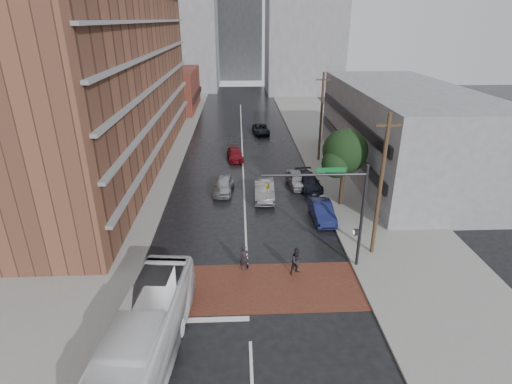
{
  "coord_description": "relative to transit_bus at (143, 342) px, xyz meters",
  "views": [
    {
      "loc": [
        -0.4,
        -19.7,
        15.21
      ],
      "look_at": [
        0.79,
        7.2,
        3.5
      ],
      "focal_mm": 28.0,
      "sensor_mm": 36.0,
      "label": 1
    }
  ],
  "objects": [
    {
      "name": "apartment_block",
      "position": [
        -9.03,
        29.42,
        12.44
      ],
      "size": [
        10.0,
        44.0,
        28.0
      ],
      "primitive_type": "cube",
      "color": "brown",
      "rests_on": "ground"
    },
    {
      "name": "suv_travel",
      "position": [
        7.77,
        41.8,
        -0.91
      ],
      "size": [
        2.47,
        4.81,
        1.3
      ],
      "primitive_type": "imported",
      "rotation": [
        0.0,
        0.0,
        0.07
      ],
      "color": "black",
      "rests_on": "ground"
    },
    {
      "name": "car_travel_b",
      "position": [
        6.8,
        19.26,
        -0.73
      ],
      "size": [
        1.89,
        5.08,
        1.66
      ],
      "primitive_type": "imported",
      "rotation": [
        0.0,
        0.0,
        -0.03
      ],
      "color": "#95969B",
      "rests_on": "ground"
    },
    {
      "name": "pedestrian_b",
      "position": [
        8.16,
        7.31,
        -0.65
      ],
      "size": [
        1.09,
        0.98,
        1.83
      ],
      "primitive_type": "imported",
      "rotation": [
        0.0,
        0.0,
        0.38
      ],
      "color": "black",
      "rests_on": "ground"
    },
    {
      "name": "storefront_west",
      "position": [
        -7.03,
        59.42,
        1.94
      ],
      "size": [
        8.0,
        16.0,
        7.0
      ],
      "primitive_type": "cube",
      "color": "brown",
      "rests_on": "ground"
    },
    {
      "name": "distant_tower_west",
      "position": [
        -9.03,
        83.42,
        14.44
      ],
      "size": [
        18.0,
        16.0,
        32.0
      ],
      "primitive_type": "cube",
      "color": "gray",
      "rests_on": "ground"
    },
    {
      "name": "crosswalk",
      "position": [
        4.97,
        5.92,
        -1.55
      ],
      "size": [
        14.0,
        5.0,
        0.02
      ],
      "primitive_type": "cube",
      "color": "brown",
      "rests_on": "ground"
    },
    {
      "name": "car_parked_far",
      "position": [
        10.17,
        21.99,
        -0.85
      ],
      "size": [
        2.09,
        4.36,
        1.44
      ],
      "primitive_type": "imported",
      "rotation": [
        0.0,
        0.0,
        0.1
      ],
      "color": "#B6B8BE",
      "rests_on": "ground"
    },
    {
      "name": "sidewalk_east",
      "position": [
        16.47,
        30.42,
        -1.49
      ],
      "size": [
        9.0,
        90.0,
        0.15
      ],
      "primitive_type": "cube",
      "color": "gray",
      "rests_on": "ground"
    },
    {
      "name": "ground",
      "position": [
        4.97,
        5.42,
        -1.56
      ],
      "size": [
        160.0,
        160.0,
        0.0
      ],
      "primitive_type": "plane",
      "color": "black",
      "rests_on": "ground"
    },
    {
      "name": "pedestrian_a",
      "position": [
        4.78,
        7.86,
        -0.67
      ],
      "size": [
        0.71,
        0.53,
        1.78
      ],
      "primitive_type": "imported",
      "rotation": [
        0.0,
        0.0,
        0.17
      ],
      "color": "black",
      "rests_on": "ground"
    },
    {
      "name": "transit_bus",
      "position": [
        0.0,
        0.0,
        0.0
      ],
      "size": [
        3.68,
        11.42,
        3.13
      ],
      "primitive_type": "imported",
      "rotation": [
        0.0,
        0.0,
        -0.09
      ],
      "color": "silver",
      "rests_on": "ground"
    },
    {
      "name": "car_travel_c",
      "position": [
        4.07,
        30.43,
        -0.96
      ],
      "size": [
        2.18,
        4.33,
        1.21
      ],
      "primitive_type": "imported",
      "rotation": [
        0.0,
        0.0,
        0.12
      ],
      "color": "maroon",
      "rests_on": "ground"
    },
    {
      "name": "utility_pole_near",
      "position": [
        13.77,
        9.42,
        3.57
      ],
      "size": [
        1.6,
        0.26,
        10.0
      ],
      "color": "#473321",
      "rests_on": "ground"
    },
    {
      "name": "car_parked_mid",
      "position": [
        11.27,
        21.42,
        -0.88
      ],
      "size": [
        2.43,
        4.92,
        1.37
      ],
      "primitive_type": "imported",
      "rotation": [
        0.0,
        0.0,
        0.11
      ],
      "color": "black",
      "rests_on": "ground"
    },
    {
      "name": "distant_tower_center",
      "position": [
        4.97,
        100.42,
        10.44
      ],
      "size": [
        12.0,
        10.0,
        24.0
      ],
      "primitive_type": "cube",
      "color": "gray",
      "rests_on": "ground"
    },
    {
      "name": "distant_tower_east",
      "position": [
        18.97,
        77.42,
        16.44
      ],
      "size": [
        16.0,
        14.0,
        36.0
      ],
      "primitive_type": "cube",
      "color": "gray",
      "rests_on": "ground"
    },
    {
      "name": "street_tree",
      "position": [
        13.49,
        17.46,
        3.17
      ],
      "size": [
        4.2,
        4.1,
        6.9
      ],
      "color": "#332319",
      "rests_on": "ground"
    },
    {
      "name": "sidewalk_west",
      "position": [
        -6.53,
        30.42,
        -1.49
      ],
      "size": [
        9.0,
        90.0,
        0.15
      ],
      "primitive_type": "cube",
      "color": "gray",
      "rests_on": "ground"
    },
    {
      "name": "signal_mast",
      "position": [
        10.82,
        7.92,
        3.17
      ],
      "size": [
        6.5,
        0.3,
        7.2
      ],
      "color": "#2D2D33",
      "rests_on": "ground"
    },
    {
      "name": "building_east",
      "position": [
        21.47,
        25.42,
        2.94
      ],
      "size": [
        11.0,
        26.0,
        9.0
      ],
      "primitive_type": "cube",
      "color": "gray",
      "rests_on": "ground"
    },
    {
      "name": "utility_pole_far",
      "position": [
        13.77,
        29.42,
        3.57
      ],
      "size": [
        1.6,
        0.26,
        10.0
      ],
      "color": "#473321",
      "rests_on": "ground"
    },
    {
      "name": "car_parked_near",
      "position": [
        11.27,
        14.76,
        -0.82
      ],
      "size": [
        1.68,
        4.55,
        1.49
      ],
      "primitive_type": "imported",
      "rotation": [
        0.0,
        0.0,
        0.02
      ],
      "color": "#141A49",
      "rests_on": "ground"
    },
    {
      "name": "car_travel_a",
      "position": [
        3.03,
        20.77,
        -0.82
      ],
      "size": [
        2.15,
        4.49,
        1.48
      ],
      "primitive_type": "imported",
      "rotation": [
        0.0,
        0.0,
        -0.1
      ],
      "color": "#AEB2B6",
      "rests_on": "ground"
    }
  ]
}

